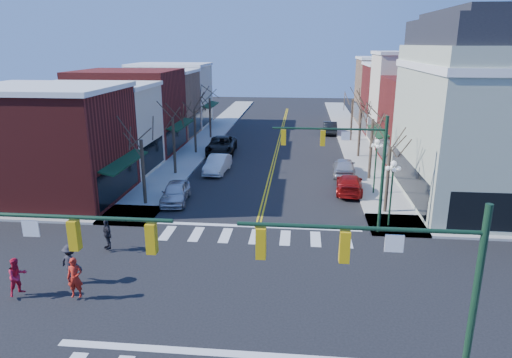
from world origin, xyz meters
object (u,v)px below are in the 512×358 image
(car_left_near, at_px, (175,192))
(pedestrian_dark_b, at_px, (71,262))
(lamppost_midblock, at_px, (376,157))
(pedestrian_dark_a, at_px, (107,234))
(victorian_corner, at_px, (502,110))
(car_left_far, at_px, (221,145))
(car_right_near, at_px, (349,184))
(lamppost_corner, at_px, (392,182))
(car_right_far, at_px, (330,127))
(pedestrian_red_b, at_px, (17,276))
(car_left_mid, at_px, (217,164))
(pedestrian_red_a, at_px, (75,278))
(car_right_mid, at_px, (344,167))

(car_left_near, height_order, pedestrian_dark_b, pedestrian_dark_b)
(lamppost_midblock, relative_size, pedestrian_dark_a, 2.54)
(victorian_corner, height_order, car_left_far, victorian_corner)
(car_left_near, xyz_separation_m, car_right_near, (12.80, 3.53, -0.05))
(lamppost_corner, relative_size, lamppost_midblock, 1.00)
(car_left_near, relative_size, car_right_far, 0.91)
(victorian_corner, distance_m, lamppost_midblock, 9.10)
(car_right_near, bearing_deg, lamppost_midblock, 174.09)
(pedestrian_red_b, height_order, pedestrian_dark_a, pedestrian_red_b)
(lamppost_midblock, bearing_deg, lamppost_corner, -90.00)
(car_left_mid, height_order, pedestrian_dark_b, pedestrian_dark_b)
(lamppost_corner, xyz_separation_m, car_right_near, (-1.80, 6.84, -2.26))
(victorian_corner, bearing_deg, car_left_mid, 165.53)
(lamppost_midblock, distance_m, pedestrian_dark_a, 19.95)
(car_left_near, bearing_deg, pedestrian_red_b, -110.34)
(victorian_corner, height_order, pedestrian_dark_b, victorian_corner)
(victorian_corner, distance_m, pedestrian_red_a, 29.24)
(car_left_near, relative_size, pedestrian_dark_b, 2.37)
(victorian_corner, distance_m, car_left_far, 26.38)
(lamppost_midblock, height_order, car_right_far, lamppost_midblock)
(lamppost_corner, bearing_deg, pedestrian_red_b, -150.98)
(car_right_mid, relative_size, car_right_far, 0.96)
(lamppost_midblock, distance_m, car_right_far, 24.76)
(car_left_far, bearing_deg, pedestrian_red_b, -101.27)
(lamppost_corner, distance_m, pedestrian_red_a, 18.57)
(lamppost_corner, height_order, car_right_near, lamppost_corner)
(car_left_mid, bearing_deg, pedestrian_dark_a, -96.92)
(car_right_mid, distance_m, car_right_far, 19.41)
(lamppost_corner, height_order, pedestrian_dark_b, lamppost_corner)
(lamppost_midblock, relative_size, car_left_near, 0.98)
(car_right_far, bearing_deg, car_right_near, 92.10)
(lamppost_midblock, height_order, pedestrian_red_a, lamppost_midblock)
(car_left_near, xyz_separation_m, car_right_mid, (12.80, 8.36, 0.03))
(car_left_near, height_order, car_left_mid, car_left_mid)
(car_left_mid, distance_m, car_right_mid, 11.20)
(lamppost_midblock, bearing_deg, victorian_corner, -3.45)
(victorian_corner, distance_m, pedestrian_red_b, 31.51)
(lamppost_corner, xyz_separation_m, lamppost_midblock, (0.00, 6.50, 0.00))
(lamppost_midblock, bearing_deg, car_right_mid, 109.17)
(car_right_near, relative_size, car_right_far, 1.01)
(lamppost_corner, height_order, car_left_mid, lamppost_corner)
(car_left_near, distance_m, pedestrian_dark_a, 8.50)
(lamppost_corner, relative_size, car_right_far, 0.90)
(car_right_near, bearing_deg, pedestrian_red_a, 55.85)
(car_right_near, relative_size, car_right_mid, 1.05)
(car_left_far, bearing_deg, car_left_near, -95.35)
(lamppost_corner, distance_m, car_left_near, 15.13)
(car_right_mid, height_order, pedestrian_dark_b, pedestrian_dark_b)
(car_left_near, relative_size, car_right_near, 0.91)
(car_left_far, distance_m, pedestrian_red_b, 29.35)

